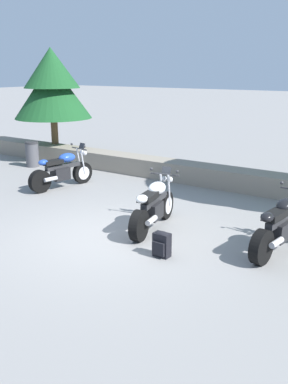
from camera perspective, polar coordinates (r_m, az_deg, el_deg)
The scene contains 8 objects.
ground_plane at distance 8.81m, azimuth -4.70°, elevation -5.79°, with size 120.00×120.00×0.00m, color gray.
stone_wall at distance 12.64m, azimuth 9.08°, elevation 2.08°, with size 36.00×0.80×0.55m, color gray.
motorcycle_blue_near_left at distance 12.42m, azimuth -10.61°, elevation 2.76°, with size 0.71×2.06×1.18m.
motorcycle_white_centre at distance 9.05m, azimuth 1.30°, elevation -1.88°, with size 0.78×2.05×1.18m.
motorcycle_black_far_right at distance 8.32m, azimuth 17.48°, elevation -4.25°, with size 0.67×2.06×1.18m.
rider_backpack at distance 7.80m, azimuth 2.33°, elevation -6.77°, with size 0.30×0.26×0.47m.
pine_tree_far_left at distance 16.37m, azimuth -11.94°, elevation 13.57°, with size 2.77×2.77×3.42m.
trash_bin at distance 15.38m, azimuth -14.41°, elevation 4.83°, with size 0.46×0.46×0.86m.
Camera 1 is at (5.20, -6.33, 3.24)m, focal length 40.80 mm.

